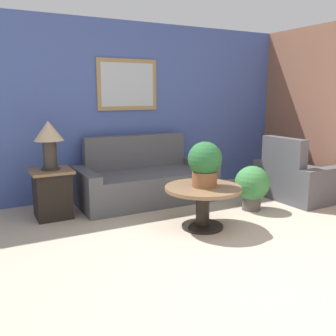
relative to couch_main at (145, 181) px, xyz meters
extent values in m
plane|color=tan|center=(0.05, -2.71, -0.29)|extent=(20.00, 20.00, 0.00)
cube|color=#42569E|center=(0.05, 0.55, 1.01)|extent=(7.34, 0.06, 2.60)
cube|color=#997A4C|center=(-0.04, 0.51, 1.39)|extent=(0.95, 0.03, 0.76)
cube|color=#B2BCC6|center=(-0.04, 0.50, 1.39)|extent=(0.83, 0.01, 0.64)
cube|color=#4C4C51|center=(0.00, -0.05, -0.07)|extent=(1.60, 0.93, 0.44)
cube|color=#4C4C51|center=(0.00, 0.34, 0.40)|extent=(1.60, 0.16, 0.50)
cube|color=#4C4C51|center=(-0.89, -0.05, -0.02)|extent=(0.18, 0.93, 0.54)
cube|color=#4C4C51|center=(0.89, -0.05, -0.02)|extent=(0.18, 0.93, 0.54)
cube|color=#4C4C51|center=(2.09, -0.95, -0.07)|extent=(0.87, 0.74, 0.44)
cube|color=#4C4C51|center=(1.75, -0.96, 0.40)|extent=(0.18, 0.72, 0.50)
cube|color=#4C4C51|center=(2.11, -1.40, -0.02)|extent=(0.86, 0.20, 0.54)
cube|color=#4C4C51|center=(2.08, -0.50, -0.02)|extent=(0.86, 0.20, 0.54)
cylinder|color=black|center=(0.13, -1.35, -0.28)|extent=(0.49, 0.49, 0.03)
cylinder|color=black|center=(0.13, -1.35, -0.05)|extent=(0.16, 0.16, 0.43)
cylinder|color=brown|center=(0.13, -1.35, 0.19)|extent=(0.89, 0.89, 0.04)
cube|color=black|center=(-1.35, -0.14, 0.00)|extent=(0.42, 0.42, 0.58)
cube|color=brown|center=(-1.35, -0.14, 0.31)|extent=(0.50, 0.50, 0.03)
cylinder|color=#2D2823|center=(-1.35, -0.14, 0.34)|extent=(0.23, 0.23, 0.02)
cylinder|color=#2D2823|center=(-1.35, -0.14, 0.52)|extent=(0.17, 0.17, 0.34)
cone|color=tan|center=(-1.35, -0.14, 0.82)|extent=(0.36, 0.36, 0.24)
cylinder|color=brown|center=(0.14, -1.35, 0.29)|extent=(0.29, 0.29, 0.18)
sphere|color=#235B2D|center=(0.14, -1.35, 0.53)|extent=(0.39, 0.39, 0.39)
cylinder|color=#4C4742|center=(1.09, -1.08, -0.19)|extent=(0.25, 0.25, 0.19)
sphere|color=#387A3D|center=(1.09, -1.08, 0.08)|extent=(0.47, 0.47, 0.47)
camera|label=1|loc=(-2.19, -4.86, 1.27)|focal=40.00mm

